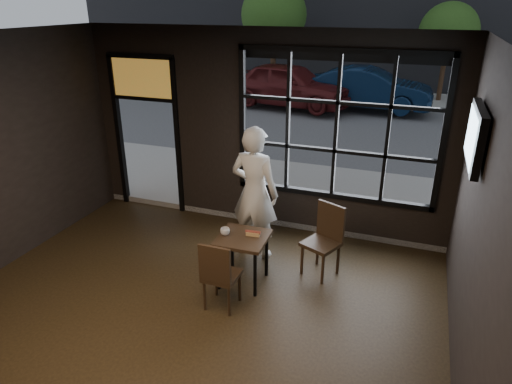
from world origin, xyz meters
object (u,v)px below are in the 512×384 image
at_px(chair_near, 222,273).
at_px(man, 255,193).
at_px(cafe_table, 243,259).
at_px(navy_car, 368,88).

xyz_separation_m(chair_near, man, (-0.07, 1.34, 0.52)).
distance_m(cafe_table, navy_car, 10.97).
height_order(chair_near, navy_car, navy_car).
bearing_deg(chair_near, cafe_table, -94.45).
distance_m(chair_near, man, 1.44).
height_order(cafe_table, navy_car, navy_car).
relative_size(cafe_table, man, 0.35).
xyz_separation_m(cafe_table, chair_near, (-0.05, -0.57, 0.12)).
xyz_separation_m(cafe_table, man, (-0.12, 0.78, 0.64)).
distance_m(cafe_table, chair_near, 0.58).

